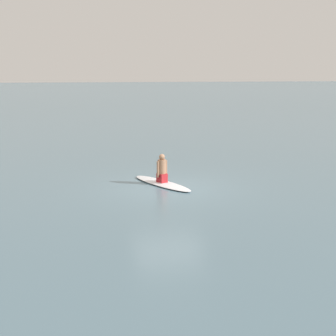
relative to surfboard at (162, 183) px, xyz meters
The scene contains 3 objects.
ground_plane 0.63m from the surfboard, 80.27° to the right, with size 400.00×400.00×0.00m, color slate.
surfboard is the anchor object (origin of this frame).
person_paddler 0.52m from the surfboard, 90.00° to the right, with size 0.45×0.43×1.05m.
Camera 1 is at (-3.96, -16.36, 4.03)m, focal length 51.97 mm.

